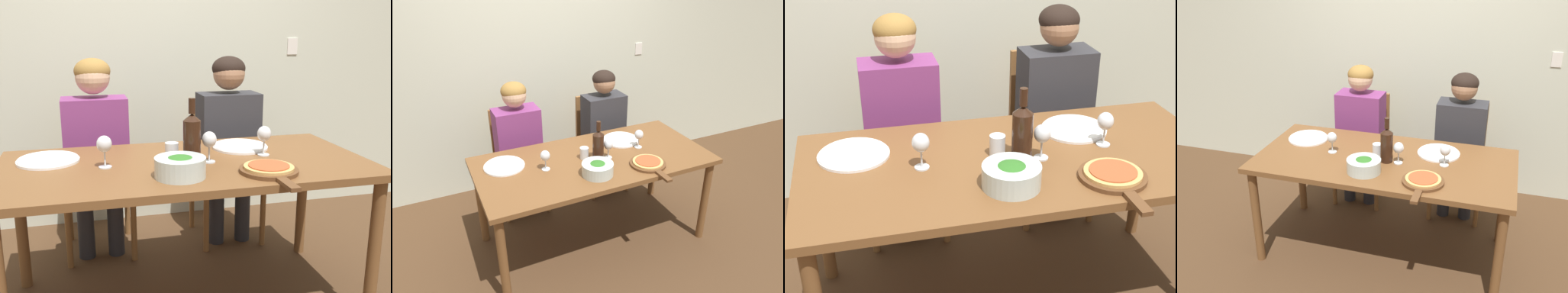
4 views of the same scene
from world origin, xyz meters
TOP-DOWN VIEW (x-y plane):
  - ground_plane at (0.00, 0.00)m, footprint 40.00×40.00m
  - back_wall at (0.00, 1.20)m, footprint 10.00×0.06m
  - dining_table at (0.00, 0.00)m, footprint 1.76×0.85m
  - chair_left at (-0.40, 0.78)m, footprint 0.42×0.42m
  - chair_right at (0.44, 0.78)m, footprint 0.42×0.42m
  - person_woman at (-0.40, 0.66)m, footprint 0.47×0.51m
  - person_man at (0.44, 0.66)m, footprint 0.47×0.51m
  - wine_bottle at (0.02, -0.03)m, footprint 0.08×0.08m
  - broccoli_bowl at (-0.08, -0.22)m, footprint 0.22×0.22m
  - dinner_plate_left at (-0.64, 0.17)m, footprint 0.30×0.30m
  - dinner_plate_right at (0.34, 0.19)m, footprint 0.30×0.30m
  - pizza_on_board at (0.32, -0.26)m, footprint 0.26×0.40m
  - wine_glass_left at (-0.38, 0.00)m, footprint 0.07×0.07m
  - wine_glass_right at (0.41, 0.02)m, footprint 0.07×0.07m
  - wine_glass_centre at (0.11, -0.03)m, footprint 0.07×0.07m
  - water_tumbler at (-0.06, 0.03)m, footprint 0.07×0.07m

SIDE VIEW (x-z plane):
  - ground_plane at x=0.00m, z-range 0.00..0.00m
  - chair_left at x=-0.40m, z-range 0.03..0.96m
  - chair_right at x=0.44m, z-range 0.03..0.96m
  - dining_table at x=0.00m, z-range 0.30..1.05m
  - person_woman at x=-0.40m, z-range 0.12..1.33m
  - person_man at x=0.44m, z-range 0.12..1.33m
  - dinner_plate_left at x=-0.64m, z-range 0.75..0.77m
  - dinner_plate_right at x=0.34m, z-range 0.75..0.77m
  - pizza_on_board at x=0.32m, z-range 0.75..0.79m
  - water_tumbler at x=-0.06m, z-range 0.75..0.84m
  - broccoli_bowl at x=-0.08m, z-range 0.75..0.85m
  - wine_glass_left at x=-0.38m, z-range 0.78..0.93m
  - wine_glass_right at x=0.41m, z-range 0.78..0.93m
  - wine_glass_centre at x=0.11m, z-range 0.78..0.93m
  - wine_bottle at x=0.02m, z-range 0.72..1.03m
  - back_wall at x=0.00m, z-range 0.00..2.70m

